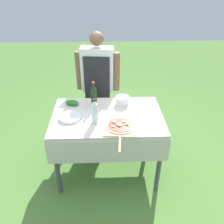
{
  "coord_description": "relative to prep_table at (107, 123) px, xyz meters",
  "views": [
    {
      "loc": [
        -0.03,
        -2.22,
        2.24
      ],
      "look_at": [
        0.05,
        0.0,
        0.86
      ],
      "focal_mm": 38.0,
      "sensor_mm": 36.0,
      "label": 1
    }
  ],
  "objects": [
    {
      "name": "herb_container",
      "position": [
        -0.41,
        0.24,
        0.14
      ],
      "size": [
        0.23,
        0.18,
        0.05
      ],
      "rotation": [
        0.0,
        0.0,
        -0.38
      ],
      "color": "silver",
      "rests_on": "prep_table"
    },
    {
      "name": "prep_table",
      "position": [
        0.0,
        0.0,
        0.0
      ],
      "size": [
        1.25,
        0.83,
        0.82
      ],
      "color": "beige",
      "rests_on": "ground"
    },
    {
      "name": "ground_plane",
      "position": [
        0.0,
        0.0,
        -0.71
      ],
      "size": [
        12.0,
        12.0,
        0.0
      ],
      "primitive_type": "plane",
      "color": "#517F38"
    },
    {
      "name": "mixing_tub",
      "position": [
        0.19,
        0.24,
        0.16
      ],
      "size": [
        0.16,
        0.16,
        0.1
      ],
      "primitive_type": "cylinder",
      "color": "silver",
      "rests_on": "prep_table"
    },
    {
      "name": "water_bottle",
      "position": [
        -0.13,
        -0.13,
        0.24
      ],
      "size": [
        0.07,
        0.07,
        0.28
      ],
      "color": "silver",
      "rests_on": "prep_table"
    },
    {
      "name": "pizza_on_peel",
      "position": [
        0.13,
        -0.25,
        0.12
      ],
      "size": [
        0.37,
        0.59,
        0.05
      ],
      "rotation": [
        0.0,
        0.0,
        -0.09
      ],
      "color": "#D1B27F",
      "rests_on": "prep_table"
    },
    {
      "name": "plate_stack",
      "position": [
        -0.41,
        -0.05,
        0.12
      ],
      "size": [
        0.24,
        0.24,
        0.03
      ],
      "color": "white",
      "rests_on": "prep_table"
    },
    {
      "name": "oil_bottle",
      "position": [
        -0.15,
        0.22,
        0.23
      ],
      "size": [
        0.07,
        0.07,
        0.3
      ],
      "color": "black",
      "rests_on": "prep_table"
    },
    {
      "name": "person_cook",
      "position": [
        -0.11,
        0.73,
        0.21
      ],
      "size": [
        0.58,
        0.23,
        1.56
      ],
      "rotation": [
        0.0,
        0.0,
        3.02
      ],
      "color": "#70604C",
      "rests_on": "ground"
    }
  ]
}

